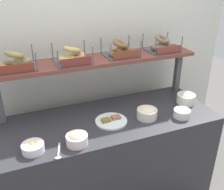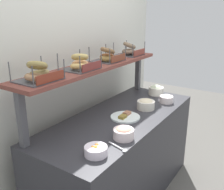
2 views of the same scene
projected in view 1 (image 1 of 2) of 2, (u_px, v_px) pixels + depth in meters
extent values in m
cube|color=silver|center=(89.00, 58.00, 2.43)|extent=(2.95, 0.06, 2.40)
cube|color=#2D2D33|center=(110.00, 159.00, 2.31)|extent=(1.75, 0.70, 0.85)
cube|color=#4C4C51|center=(178.00, 71.00, 2.54)|extent=(0.05, 0.05, 0.40)
cube|color=brown|center=(98.00, 60.00, 2.17)|extent=(1.71, 0.32, 0.03)
cylinder|color=silver|center=(147.00, 114.00, 2.11)|extent=(0.17, 0.17, 0.08)
ellipsoid|color=beige|center=(147.00, 110.00, 2.10)|extent=(0.13, 0.13, 0.06)
cylinder|color=white|center=(33.00, 148.00, 1.73)|extent=(0.15, 0.15, 0.06)
sphere|color=orange|center=(36.00, 143.00, 1.73)|extent=(0.03, 0.03, 0.03)
sphere|color=orange|center=(32.00, 145.00, 1.71)|extent=(0.03, 0.03, 0.03)
sphere|color=orange|center=(31.00, 144.00, 1.73)|extent=(0.03, 0.03, 0.03)
cylinder|color=white|center=(182.00, 113.00, 2.13)|extent=(0.14, 0.14, 0.07)
ellipsoid|color=white|center=(182.00, 110.00, 2.12)|extent=(0.11, 0.11, 0.05)
cylinder|color=white|center=(77.00, 140.00, 1.80)|extent=(0.15, 0.15, 0.07)
ellipsoid|color=#F7AA8D|center=(77.00, 136.00, 1.78)|extent=(0.12, 0.12, 0.05)
cylinder|color=white|center=(186.00, 99.00, 2.35)|extent=(0.16, 0.16, 0.08)
ellipsoid|color=beige|center=(186.00, 95.00, 2.33)|extent=(0.13, 0.13, 0.06)
cylinder|color=white|center=(111.00, 121.00, 2.07)|extent=(0.26, 0.26, 0.01)
cube|color=olive|center=(106.00, 120.00, 2.05)|extent=(0.07, 0.05, 0.02)
cube|color=#A0684C|center=(116.00, 117.00, 2.08)|extent=(0.07, 0.05, 0.02)
cube|color=#B7B7BC|center=(59.00, 149.00, 1.75)|extent=(0.05, 0.14, 0.01)
ellipsoid|color=#B7B7BC|center=(58.00, 158.00, 1.67)|extent=(0.04, 0.03, 0.01)
cube|color=#4C4C51|center=(17.00, 68.00, 1.94)|extent=(0.28, 0.24, 0.01)
cylinder|color=#4C4C51|center=(36.00, 62.00, 1.86)|extent=(0.01, 0.01, 0.14)
cylinder|color=#4C4C51|center=(32.00, 53.00, 2.05)|extent=(0.01, 0.01, 0.14)
cube|color=maroon|center=(17.00, 68.00, 1.83)|extent=(0.24, 0.01, 0.06)
torus|color=#A37954|center=(9.00, 66.00, 1.88)|extent=(0.18, 0.18, 0.06)
torus|color=#937E4E|center=(21.00, 61.00, 1.97)|extent=(0.16, 0.17, 0.06)
torus|color=#9C894D|center=(14.00, 55.00, 1.90)|extent=(0.20, 0.19, 0.09)
cube|color=#4C4C51|center=(73.00, 62.00, 2.07)|extent=(0.28, 0.24, 0.01)
cylinder|color=#4C4C51|center=(58.00, 60.00, 1.90)|extent=(0.01, 0.01, 0.14)
cylinder|color=#4C4C51|center=(93.00, 56.00, 1.99)|extent=(0.01, 0.01, 0.14)
cylinder|color=#4C4C51|center=(52.00, 51.00, 2.10)|extent=(0.01, 0.01, 0.14)
cylinder|color=#4C4C51|center=(84.00, 48.00, 2.19)|extent=(0.01, 0.01, 0.14)
cube|color=maroon|center=(76.00, 62.00, 1.96)|extent=(0.24, 0.01, 0.06)
torus|color=tan|center=(67.00, 59.00, 2.02)|extent=(0.20, 0.20, 0.06)
torus|color=tan|center=(76.00, 56.00, 2.10)|extent=(0.19, 0.19, 0.05)
torus|color=tan|center=(72.00, 50.00, 2.03)|extent=(0.20, 0.20, 0.08)
cube|color=#4C4C51|center=(120.00, 55.00, 2.23)|extent=(0.28, 0.24, 0.01)
cylinder|color=#4C4C51|center=(111.00, 53.00, 2.06)|extent=(0.01, 0.01, 0.14)
cylinder|color=#4C4C51|center=(141.00, 49.00, 2.15)|extent=(0.01, 0.01, 0.14)
cylinder|color=#4C4C51|center=(101.00, 46.00, 2.26)|extent=(0.01, 0.01, 0.14)
cylinder|color=#4C4C51|center=(129.00, 43.00, 2.35)|extent=(0.01, 0.01, 0.14)
cube|color=brown|center=(126.00, 55.00, 2.12)|extent=(0.24, 0.01, 0.06)
torus|color=brown|center=(116.00, 53.00, 2.18)|extent=(0.19, 0.19, 0.05)
torus|color=brown|center=(123.00, 50.00, 2.27)|extent=(0.19, 0.19, 0.05)
torus|color=brown|center=(120.00, 44.00, 2.19)|extent=(0.19, 0.19, 0.08)
cube|color=#4C4C51|center=(161.00, 50.00, 2.37)|extent=(0.27, 0.24, 0.01)
cylinder|color=#4C4C51|center=(156.00, 48.00, 2.20)|extent=(0.01, 0.01, 0.14)
cylinder|color=#4C4C51|center=(182.00, 45.00, 2.29)|extent=(0.01, 0.01, 0.14)
cylinder|color=#4C4C51|center=(143.00, 41.00, 2.39)|extent=(0.01, 0.01, 0.14)
cylinder|color=#4C4C51|center=(167.00, 39.00, 2.48)|extent=(0.01, 0.01, 0.14)
cube|color=brown|center=(169.00, 50.00, 2.25)|extent=(0.23, 0.01, 0.06)
torus|color=#786250|center=(159.00, 48.00, 2.31)|extent=(0.20, 0.20, 0.06)
torus|color=brown|center=(163.00, 46.00, 2.40)|extent=(0.19, 0.19, 0.05)
torus|color=#78634C|center=(162.00, 39.00, 2.32)|extent=(0.20, 0.20, 0.09)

